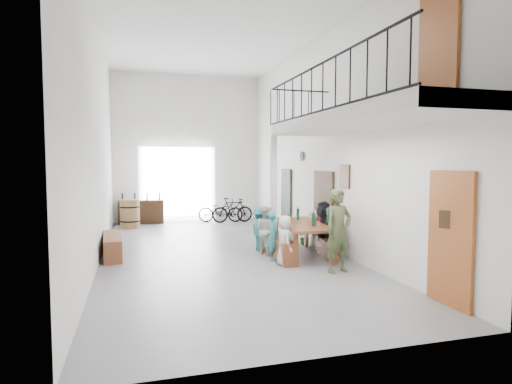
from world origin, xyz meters
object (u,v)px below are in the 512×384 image
object	(u,v)px
bicycle_near	(221,211)
oak_barrel	(130,214)
serving_counter	(141,212)
bench_inner	(277,246)
side_bench	(112,246)
tasting_table	(302,227)
host_standing	(338,231)

from	to	relation	value
bicycle_near	oak_barrel	bearing A→B (deg)	111.81
oak_barrel	serving_counter	distance (m)	1.05
bench_inner	bicycle_near	world-z (taller)	bicycle_near
side_bench	oak_barrel	world-z (taller)	oak_barrel
side_bench	serving_counter	size ratio (longest dim) A/B	1.13
bench_inner	oak_barrel	size ratio (longest dim) A/B	2.27
tasting_table	serving_counter	distance (m)	7.54
tasting_table	side_bench	distance (m)	4.51
side_bench	serving_counter	distance (m)	5.51
host_standing	side_bench	bearing A→B (deg)	136.59
bench_inner	oak_barrel	xyz separation A→B (m)	(-3.38, 5.57, 0.23)
oak_barrel	bicycle_near	distance (m)	3.27
oak_barrel	host_standing	xyz separation A→B (m)	(4.11, -7.25, 0.37)
serving_counter	oak_barrel	bearing A→B (deg)	-107.49
bicycle_near	bench_inner	bearing A→B (deg)	-166.25
tasting_table	host_standing	xyz separation A→B (m)	(0.15, -1.60, 0.14)
oak_barrel	host_standing	bearing A→B (deg)	-60.43
bicycle_near	serving_counter	bearing A→B (deg)	93.61
tasting_table	bicycle_near	size ratio (longest dim) A/B	1.50
serving_counter	bicycle_near	bearing A→B (deg)	-4.74
oak_barrel	bicycle_near	bearing A→B (deg)	9.44
side_bench	bicycle_near	size ratio (longest dim) A/B	1.09
side_bench	host_standing	size ratio (longest dim) A/B	1.06
tasting_table	oak_barrel	size ratio (longest dim) A/B	2.57
oak_barrel	serving_counter	size ratio (longest dim) A/B	0.60
side_bench	bench_inner	bearing A→B (deg)	-16.15
bench_inner	serving_counter	distance (m)	7.19
oak_barrel	bicycle_near	xyz separation A→B (m)	(3.23, 0.54, -0.05)
side_bench	bicycle_near	world-z (taller)	bicycle_near
tasting_table	bench_inner	bearing A→B (deg)	178.06
oak_barrel	bicycle_near	world-z (taller)	oak_barrel
side_bench	serving_counter	bearing A→B (deg)	82.17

